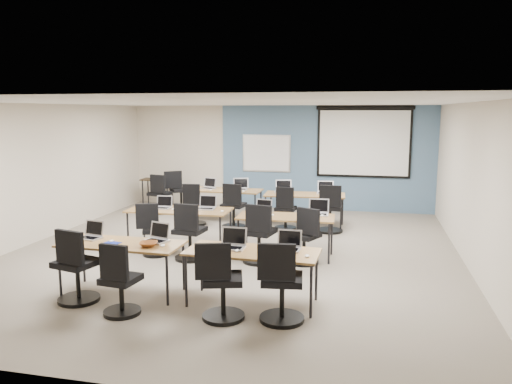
% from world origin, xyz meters
% --- Properties ---
extents(floor, '(8.00, 9.00, 0.02)m').
position_xyz_m(floor, '(0.00, 0.00, 0.00)').
color(floor, '#6B6354').
rests_on(floor, ground).
extents(ceiling, '(8.00, 9.00, 0.02)m').
position_xyz_m(ceiling, '(0.00, 0.00, 2.70)').
color(ceiling, white).
rests_on(ceiling, ground).
extents(wall_back, '(8.00, 0.04, 2.70)m').
position_xyz_m(wall_back, '(0.00, 4.50, 1.35)').
color(wall_back, beige).
rests_on(wall_back, ground).
extents(wall_front, '(8.00, 0.04, 2.70)m').
position_xyz_m(wall_front, '(0.00, -4.50, 1.35)').
color(wall_front, beige).
rests_on(wall_front, ground).
extents(wall_left, '(0.04, 9.00, 2.70)m').
position_xyz_m(wall_left, '(-4.00, 0.00, 1.35)').
color(wall_left, beige).
rests_on(wall_left, ground).
extents(wall_right, '(0.04, 9.00, 2.70)m').
position_xyz_m(wall_right, '(4.00, 0.00, 1.35)').
color(wall_right, beige).
rests_on(wall_right, ground).
extents(blue_accent_panel, '(5.50, 0.04, 2.70)m').
position_xyz_m(blue_accent_panel, '(1.25, 4.47, 1.35)').
color(blue_accent_panel, '#3D5977').
rests_on(blue_accent_panel, wall_back).
extents(whiteboard, '(1.28, 0.03, 0.98)m').
position_xyz_m(whiteboard, '(-0.30, 4.43, 1.45)').
color(whiteboard, silver).
rests_on(whiteboard, wall_back).
extents(projector_screen, '(2.40, 0.10, 1.82)m').
position_xyz_m(projector_screen, '(2.20, 4.41, 1.89)').
color(projector_screen, black).
rests_on(projector_screen, wall_back).
extents(training_table_front_left, '(1.72, 0.72, 0.73)m').
position_xyz_m(training_table_front_left, '(-0.98, -2.25, 0.68)').
color(training_table_front_left, brown).
rests_on(training_table_front_left, floor).
extents(training_table_front_right, '(1.76, 0.73, 0.73)m').
position_xyz_m(training_table_front_right, '(0.90, -2.23, 0.68)').
color(training_table_front_right, brown).
rests_on(training_table_front_right, floor).
extents(training_table_mid_left, '(1.92, 0.80, 0.73)m').
position_xyz_m(training_table_mid_left, '(-1.09, 0.21, 0.69)').
color(training_table_mid_left, olive).
rests_on(training_table_mid_left, floor).
extents(training_table_mid_right, '(1.70, 0.71, 0.73)m').
position_xyz_m(training_table_mid_right, '(0.96, 0.04, 0.68)').
color(training_table_mid_right, brown).
rests_on(training_table_mid_right, floor).
extents(training_table_back_left, '(1.77, 0.74, 0.73)m').
position_xyz_m(training_table_back_left, '(-0.96, 2.68, 0.68)').
color(training_table_back_left, brown).
rests_on(training_table_back_left, floor).
extents(training_table_back_right, '(1.77, 0.74, 0.73)m').
position_xyz_m(training_table_back_right, '(0.98, 2.47, 0.68)').
color(training_table_back_right, '#985D36').
rests_on(training_table_back_right, floor).
extents(laptop_0, '(0.32, 0.27, 0.24)m').
position_xyz_m(laptop_0, '(-1.54, -2.10, 0.79)').
color(laptop_0, '#B6B6BA').
rests_on(laptop_0, training_table_front_left).
extents(mouse_0, '(0.06, 0.09, 0.03)m').
position_xyz_m(mouse_0, '(-1.15, -2.23, 0.74)').
color(mouse_0, white).
rests_on(mouse_0, training_table_front_left).
extents(task_chair_0, '(0.56, 0.56, 1.03)m').
position_xyz_m(task_chair_0, '(-1.41, -2.73, 0.43)').
color(task_chair_0, black).
rests_on(task_chair_0, floor).
extents(laptop_1, '(0.33, 0.28, 0.25)m').
position_xyz_m(laptop_1, '(-0.54, -2.04, 0.79)').
color(laptop_1, '#B4B4B4').
rests_on(laptop_1, training_table_front_left).
extents(mouse_1, '(0.07, 0.10, 0.03)m').
position_xyz_m(mouse_1, '(-0.34, -2.29, 0.74)').
color(mouse_1, white).
rests_on(mouse_1, training_table_front_left).
extents(task_chair_1, '(0.47, 0.47, 0.96)m').
position_xyz_m(task_chair_1, '(-0.63, -2.99, 0.39)').
color(task_chair_1, black).
rests_on(task_chair_1, floor).
extents(laptop_2, '(0.35, 0.30, 0.26)m').
position_xyz_m(laptop_2, '(0.60, -2.15, 0.80)').
color(laptop_2, '#B3B3B3').
rests_on(laptop_2, training_table_front_right).
extents(mouse_2, '(0.07, 0.10, 0.03)m').
position_xyz_m(mouse_2, '(0.71, -2.31, 0.74)').
color(mouse_2, white).
rests_on(mouse_2, training_table_front_right).
extents(task_chair_2, '(0.54, 0.53, 1.01)m').
position_xyz_m(task_chair_2, '(0.64, -2.84, 0.42)').
color(task_chair_2, black).
rests_on(task_chair_2, floor).
extents(laptop_3, '(0.33, 0.28, 0.25)m').
position_xyz_m(laptop_3, '(1.35, -2.05, 0.79)').
color(laptop_3, '#B4B4B4').
rests_on(laptop_3, training_table_front_right).
extents(mouse_3, '(0.06, 0.10, 0.03)m').
position_xyz_m(mouse_3, '(1.64, -2.35, 0.74)').
color(mouse_3, white).
rests_on(mouse_3, training_table_front_right).
extents(task_chair_3, '(0.56, 0.56, 1.03)m').
position_xyz_m(task_chair_3, '(1.37, -2.74, 0.43)').
color(task_chair_3, black).
rests_on(task_chair_3, floor).
extents(laptop_4, '(0.30, 0.26, 0.23)m').
position_xyz_m(laptop_4, '(-1.43, 0.22, 0.79)').
color(laptop_4, '#AFAFB4').
rests_on(laptop_4, training_table_mid_left).
extents(mouse_4, '(0.06, 0.09, 0.03)m').
position_xyz_m(mouse_4, '(-1.19, 0.14, 0.74)').
color(mouse_4, white).
rests_on(mouse_4, training_table_mid_left).
extents(task_chair_4, '(0.50, 0.48, 0.97)m').
position_xyz_m(task_chair_4, '(-1.33, -0.44, 0.40)').
color(task_chair_4, black).
rests_on(task_chair_4, floor).
extents(laptop_5, '(0.33, 0.28, 0.25)m').
position_xyz_m(laptop_5, '(-0.60, 0.36, 0.79)').
color(laptop_5, '#AFAFAF').
rests_on(laptop_5, training_table_mid_left).
extents(mouse_5, '(0.07, 0.11, 0.03)m').
position_xyz_m(mouse_5, '(-0.24, 0.15, 0.74)').
color(mouse_5, white).
rests_on(mouse_5, training_table_mid_left).
extents(task_chair_5, '(0.54, 0.54, 1.02)m').
position_xyz_m(task_chair_5, '(-0.62, -0.56, 0.42)').
color(task_chair_5, black).
rests_on(task_chair_5, floor).
extents(laptop_6, '(0.30, 0.26, 0.23)m').
position_xyz_m(laptop_6, '(0.51, 0.27, 0.79)').
color(laptop_6, silver).
rests_on(laptop_6, training_table_mid_right).
extents(mouse_6, '(0.09, 0.11, 0.04)m').
position_xyz_m(mouse_6, '(0.72, 0.03, 0.74)').
color(mouse_6, white).
rests_on(mouse_6, training_table_mid_right).
extents(task_chair_6, '(0.56, 0.56, 1.04)m').
position_xyz_m(task_chair_6, '(0.59, -0.45, 0.43)').
color(task_chair_6, black).
rests_on(task_chair_6, floor).
extents(laptop_7, '(0.36, 0.31, 0.27)m').
position_xyz_m(laptop_7, '(1.50, 0.31, 0.80)').
color(laptop_7, silver).
rests_on(laptop_7, training_table_mid_right).
extents(mouse_7, '(0.07, 0.11, 0.04)m').
position_xyz_m(mouse_7, '(1.59, 0.17, 0.74)').
color(mouse_7, white).
rests_on(mouse_7, training_table_mid_right).
extents(task_chair_7, '(0.54, 0.51, 0.99)m').
position_xyz_m(task_chair_7, '(1.36, -0.34, 0.41)').
color(task_chair_7, black).
rests_on(task_chair_7, floor).
extents(laptop_8, '(0.33, 0.28, 0.25)m').
position_xyz_m(laptop_8, '(-1.35, 2.75, 0.79)').
color(laptop_8, '#AFAFAF').
rests_on(laptop_8, training_table_back_left).
extents(mouse_8, '(0.07, 0.10, 0.03)m').
position_xyz_m(mouse_8, '(-1.22, 2.50, 0.74)').
color(mouse_8, white).
rests_on(mouse_8, training_table_back_left).
extents(task_chair_8, '(0.47, 0.47, 0.96)m').
position_xyz_m(task_chair_8, '(-1.46, 2.01, 0.39)').
color(task_chair_8, black).
rests_on(task_chair_8, floor).
extents(laptop_9, '(0.35, 0.30, 0.27)m').
position_xyz_m(laptop_9, '(-0.59, 2.76, 0.80)').
color(laptop_9, '#BCBBC0').
rests_on(laptop_9, training_table_back_left).
extents(mouse_9, '(0.06, 0.10, 0.03)m').
position_xyz_m(mouse_9, '(-0.43, 2.47, 0.74)').
color(mouse_9, white).
rests_on(mouse_9, training_table_back_left).
extents(task_chair_9, '(0.53, 0.53, 1.01)m').
position_xyz_m(task_chair_9, '(-0.52, 1.93, 0.42)').
color(task_chair_9, black).
rests_on(task_chair_9, floor).
extents(laptop_10, '(0.36, 0.31, 0.27)m').
position_xyz_m(laptop_10, '(0.46, 2.63, 0.80)').
color(laptop_10, '#BABABD').
rests_on(laptop_10, training_table_back_right).
extents(mouse_10, '(0.08, 0.11, 0.04)m').
position_xyz_m(mouse_10, '(0.68, 2.42, 0.74)').
color(mouse_10, white).
rests_on(mouse_10, training_table_back_right).
extents(task_chair_10, '(0.47, 0.47, 0.96)m').
position_xyz_m(task_chair_10, '(0.62, 2.03, 0.39)').
color(task_chair_10, black).
rests_on(task_chair_10, floor).
extents(laptop_11, '(0.36, 0.30, 0.27)m').
position_xyz_m(laptop_11, '(1.41, 2.69, 0.80)').
color(laptop_11, silver).
rests_on(laptop_11, training_table_back_right).
extents(mouse_11, '(0.08, 0.11, 0.04)m').
position_xyz_m(mouse_11, '(1.63, 2.56, 0.74)').
color(mouse_11, white).
rests_on(mouse_11, training_table_back_right).
extents(task_chair_11, '(0.56, 0.56, 1.04)m').
position_xyz_m(task_chair_11, '(1.58, 2.01, 0.43)').
color(task_chair_11, black).
rests_on(task_chair_11, floor).
extents(blue_mousepad, '(0.26, 0.23, 0.01)m').
position_xyz_m(blue_mousepad, '(-1.11, -2.31, 0.73)').
color(blue_mousepad, navy).
rests_on(blue_mousepad, training_table_front_left).
extents(snack_bowl, '(0.35, 0.35, 0.07)m').
position_xyz_m(snack_bowl, '(-0.53, -2.34, 0.77)').
color(snack_bowl, olive).
rests_on(snack_bowl, training_table_front_left).
extents(snack_plate, '(0.24, 0.24, 0.01)m').
position_xyz_m(snack_plate, '(0.46, -2.34, 0.74)').
color(snack_plate, white).
rests_on(snack_plate, training_table_front_right).
extents(coffee_cup, '(0.08, 0.08, 0.06)m').
position_xyz_m(coffee_cup, '(0.47, -2.33, 0.77)').
color(coffee_cup, white).
rests_on(coffee_cup, snack_plate).
extents(utility_table, '(0.83, 0.46, 0.75)m').
position_xyz_m(utility_table, '(-3.20, 3.93, 0.64)').
color(utility_table, black).
rests_on(utility_table, floor).
extents(spare_chair_a, '(0.65, 0.56, 1.04)m').
position_xyz_m(spare_chair_a, '(-2.42, 3.54, 0.43)').
color(spare_chair_a, black).
rests_on(spare_chair_a, floor).
extents(spare_chair_b, '(0.52, 0.52, 1.00)m').
position_xyz_m(spare_chair_b, '(-2.75, 3.03, 0.41)').
color(spare_chair_b, black).
rests_on(spare_chair_b, floor).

